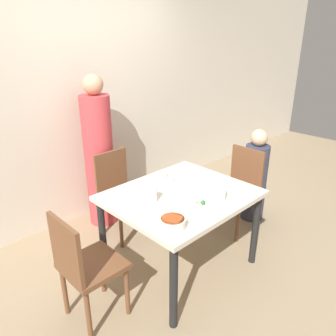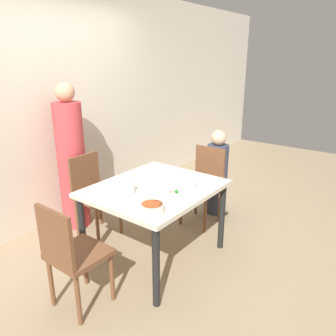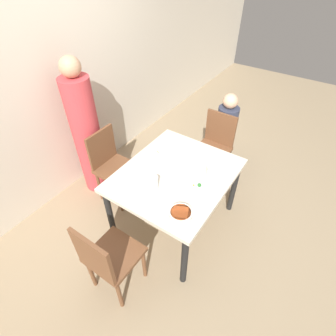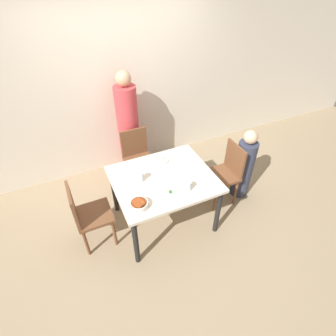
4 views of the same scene
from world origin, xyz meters
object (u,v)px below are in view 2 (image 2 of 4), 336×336
Objects in this scene: chair_adult_spot at (93,192)px; plate_rice_adult at (134,175)px; person_child at (217,176)px; bowl_curry at (152,207)px; glass_water_tall at (191,183)px; chair_child_spot at (204,182)px; person_adult at (72,162)px.

plate_rice_adult is (0.13, -0.50, 0.26)m from chair_adult_spot.
person_child reaches higher than bowl_curry.
plate_rice_adult is (0.49, 0.64, -0.02)m from bowl_curry.
glass_water_tall is (0.57, 0.02, 0.02)m from bowl_curry.
plate_rice_adult is at bearing 97.38° from glass_water_tall.
bowl_curry is 0.76× the size of plate_rice_adult.
chair_child_spot is 1.52m from person_adult.
glass_water_tall is at bearing -81.85° from person_adult.
bowl_curry reaches higher than plate_rice_adult.
chair_child_spot is at bearing 22.14° from glass_water_tall.
person_adult is 1.73m from person_child.
person_adult is 6.55× the size of plate_rice_adult.
bowl_curry is at bearing -107.74° from chair_adult_spot.
plate_rice_adult is at bearing 52.66° from bowl_curry.
chair_adult_spot is 1.26m from chair_child_spot.
bowl_curry is 0.81m from plate_rice_adult.
chair_adult_spot is 0.43m from person_adult.
person_adult is (-0.97, 1.14, 0.27)m from chair_child_spot.
person_child is at bearing 16.20° from glass_water_tall.
person_child is (1.27, -1.14, -0.28)m from person_adult.
chair_adult_spot reaches higher than bowl_curry.
person_child is 5.57× the size of bowl_curry.
glass_water_tall is (0.21, -1.12, 0.31)m from chair_adult_spot.
chair_child_spot is 3.57× the size of plate_rice_adult.
chair_child_spot is 0.54× the size of person_adult.
glass_water_tall is (-0.76, -0.31, 0.31)m from chair_child_spot.
plate_rice_adult is at bearing 164.59° from person_child.
chair_child_spot is 4.68× the size of bowl_curry.
person_adult is at bearing 138.09° from person_child.
person_adult is at bearing 98.15° from glass_water_tall.
glass_water_tall is (0.21, -1.45, 0.03)m from person_adult.
chair_child_spot is 0.84× the size of person_child.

